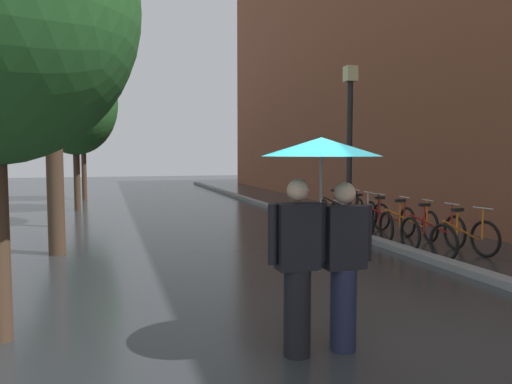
# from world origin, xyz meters

# --- Properties ---
(ground_plane) EXTENTS (80.00, 80.00, 0.00)m
(ground_plane) POSITION_xyz_m (0.00, 0.00, 0.00)
(ground_plane) COLOR #26282B
(building_facade) EXTENTS (8.00, 36.00, 11.88)m
(building_facade) POSITION_xyz_m (10.00, 10.00, 5.94)
(building_facade) COLOR brown
(building_facade) RESTS_ON ground
(kerb_strip) EXTENTS (0.30, 36.00, 0.12)m
(kerb_strip) POSITION_xyz_m (3.20, 10.00, 0.06)
(kerb_strip) COLOR slate
(kerb_strip) RESTS_ON ground
(street_tree_1) EXTENTS (2.32, 2.32, 5.44)m
(street_tree_1) POSITION_xyz_m (-3.31, 6.05, 3.96)
(street_tree_1) COLOR #473323
(street_tree_1) RESTS_ON ground
(street_tree_2) EXTENTS (2.86, 2.86, 5.98)m
(street_tree_2) POSITION_xyz_m (-3.60, 9.95, 4.24)
(street_tree_2) COLOR #473323
(street_tree_2) RESTS_ON ground
(street_tree_3) EXTENTS (2.83, 2.83, 5.44)m
(street_tree_3) POSITION_xyz_m (-3.33, 13.97, 3.66)
(street_tree_3) COLOR #473323
(street_tree_3) RESTS_ON ground
(street_tree_4) EXTENTS (2.54, 2.54, 5.30)m
(street_tree_4) POSITION_xyz_m (-3.26, 18.05, 3.69)
(street_tree_4) COLOR #473323
(street_tree_4) RESTS_ON ground
(parked_bicycle_0) EXTENTS (1.16, 0.83, 0.96)m
(parked_bicycle_0) POSITION_xyz_m (3.89, 3.38, 0.38)
(parked_bicycle_0) COLOR black
(parked_bicycle_0) RESTS_ON ground
(parked_bicycle_1) EXTENTS (1.10, 0.73, 0.96)m
(parked_bicycle_1) POSITION_xyz_m (3.86, 4.28, 0.38)
(parked_bicycle_1) COLOR black
(parked_bicycle_1) RESTS_ON ground
(parked_bicycle_2) EXTENTS (1.16, 0.83, 0.96)m
(parked_bicycle_2) POSITION_xyz_m (3.89, 5.17, 0.38)
(parked_bicycle_2) COLOR black
(parked_bicycle_2) RESTS_ON ground
(parked_bicycle_3) EXTENTS (1.12, 0.77, 0.96)m
(parked_bicycle_3) POSITION_xyz_m (3.84, 5.94, 0.38)
(parked_bicycle_3) COLOR black
(parked_bicycle_3) RESTS_ON ground
(parked_bicycle_4) EXTENTS (1.17, 0.85, 0.96)m
(parked_bicycle_4) POSITION_xyz_m (3.74, 6.84, 0.38)
(parked_bicycle_4) COLOR black
(parked_bicycle_4) RESTS_ON ground
(parked_bicycle_5) EXTENTS (1.10, 0.74, 0.96)m
(parked_bicycle_5) POSITION_xyz_m (3.78, 7.52, 0.38)
(parked_bicycle_5) COLOR black
(parked_bicycle_5) RESTS_ON ground
(parked_bicycle_6) EXTENTS (1.17, 0.85, 0.96)m
(parked_bicycle_6) POSITION_xyz_m (3.88, 8.38, 0.38)
(parked_bicycle_6) COLOR black
(parked_bicycle_6) RESTS_ON ground
(couple_under_umbrella) EXTENTS (1.16, 1.16, 2.09)m
(couple_under_umbrella) POSITION_xyz_m (-0.41, 0.19, 1.41)
(couple_under_umbrella) COLOR black
(couple_under_umbrella) RESTS_ON ground
(street_lamp_post) EXTENTS (0.24, 0.24, 3.78)m
(street_lamp_post) POSITION_xyz_m (2.60, 5.47, 2.24)
(street_lamp_post) COLOR black
(street_lamp_post) RESTS_ON ground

